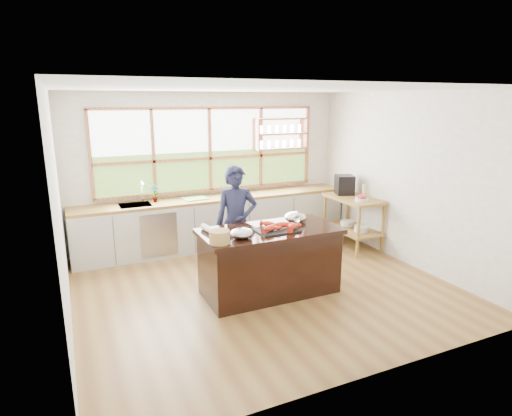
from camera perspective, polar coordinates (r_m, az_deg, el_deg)
ground_plane at (r=6.15m, az=0.95°, el=-10.39°), size 5.00×5.00×0.00m
room_shell at (r=6.12m, az=-0.85°, el=6.62°), size 5.02×4.52×2.71m
back_counter at (r=7.68m, az=-5.38°, el=-1.77°), size 4.90×0.63×0.90m
right_shelf_unit at (r=7.76m, az=12.85°, el=-0.75°), size 0.62×1.10×0.90m
island at (r=5.81m, az=1.82°, el=-7.06°), size 1.85×0.90×0.90m
cook at (r=6.19m, az=-2.64°, el=-1.99°), size 0.70×0.55×1.67m
potted_plant at (r=7.33m, az=-13.37°, el=1.89°), size 0.16×0.12×0.29m
cutting_board at (r=7.46m, az=-8.12°, el=1.27°), size 0.43×0.34×0.01m
espresso_machine at (r=7.89m, az=11.71°, el=3.05°), size 0.39×0.41×0.35m
wine_bottle at (r=7.55m, az=14.19°, el=2.06°), size 0.08×0.08×0.26m
fruit_bowl at (r=7.44m, az=13.93°, el=1.25°), size 0.23×0.23×0.11m
slate_board at (r=5.61m, az=2.77°, el=-2.93°), size 0.55×0.41×0.02m
lobster_pile at (r=5.60m, az=2.99°, el=-2.43°), size 0.52×0.44×0.08m
mixing_bowl_left at (r=5.30m, az=-1.92°, el=-3.38°), size 0.28×0.28×0.14m
mixing_bowl_right at (r=6.01m, az=5.27°, el=-1.23°), size 0.31×0.31×0.15m
wine_glass at (r=5.55m, az=5.50°, el=-1.51°), size 0.08×0.08×0.22m
wicker_basket at (r=5.11m, az=-4.89°, el=-3.87°), size 0.25×0.25×0.16m
parchment_roll at (r=5.56m, az=-6.40°, el=-2.81°), size 0.12×0.31×0.08m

